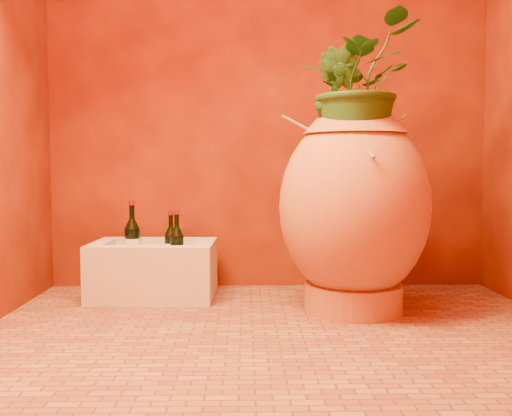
{
  "coord_description": "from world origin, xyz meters",
  "views": [
    {
      "loc": [
        -0.13,
        -2.29,
        0.69
      ],
      "look_at": [
        -0.08,
        0.35,
        0.5
      ],
      "focal_mm": 40.0,
      "sensor_mm": 36.0,
      "label": 1
    }
  ],
  "objects_px": {
    "wine_bottle_a": "(171,246)",
    "wine_bottle_b": "(132,241)",
    "stone_basin": "(154,271)",
    "wine_bottle_c": "(177,248)",
    "amphora": "(354,206)",
    "wall_tap": "(333,150)"
  },
  "relations": [
    {
      "from": "wine_bottle_a",
      "to": "wine_bottle_b",
      "type": "xyz_separation_m",
      "value": [
        -0.21,
        0.04,
        0.02
      ]
    },
    {
      "from": "stone_basin",
      "to": "wine_bottle_a",
      "type": "height_order",
      "value": "wine_bottle_a"
    },
    {
      "from": "wine_bottle_b",
      "to": "wine_bottle_c",
      "type": "bearing_deg",
      "value": -27.78
    },
    {
      "from": "wine_bottle_b",
      "to": "wine_bottle_a",
      "type": "bearing_deg",
      "value": -10.17
    },
    {
      "from": "amphora",
      "to": "wall_tap",
      "type": "height_order",
      "value": "amphora"
    },
    {
      "from": "wine_bottle_b",
      "to": "wall_tap",
      "type": "relative_size",
      "value": 2.05
    },
    {
      "from": "stone_basin",
      "to": "wine_bottle_c",
      "type": "distance_m",
      "value": 0.19
    },
    {
      "from": "stone_basin",
      "to": "wall_tap",
      "type": "height_order",
      "value": "wall_tap"
    },
    {
      "from": "wine_bottle_c",
      "to": "wall_tap",
      "type": "height_order",
      "value": "wall_tap"
    },
    {
      "from": "wine_bottle_a",
      "to": "wall_tap",
      "type": "relative_size",
      "value": 1.73
    },
    {
      "from": "stone_basin",
      "to": "wine_bottle_b",
      "type": "bearing_deg",
      "value": 144.25
    },
    {
      "from": "stone_basin",
      "to": "wine_bottle_c",
      "type": "bearing_deg",
      "value": -18.41
    },
    {
      "from": "amphora",
      "to": "stone_basin",
      "type": "xyz_separation_m",
      "value": [
        -1.0,
        0.3,
        -0.37
      ]
    },
    {
      "from": "wall_tap",
      "to": "stone_basin",
      "type": "bearing_deg",
      "value": -167.77
    },
    {
      "from": "amphora",
      "to": "wall_tap",
      "type": "xyz_separation_m",
      "value": [
        -0.03,
        0.51,
        0.28
      ]
    },
    {
      "from": "amphora",
      "to": "wine_bottle_b",
      "type": "height_order",
      "value": "amphora"
    },
    {
      "from": "wall_tap",
      "to": "wine_bottle_b",
      "type": "bearing_deg",
      "value": -173.88
    },
    {
      "from": "wine_bottle_c",
      "to": "stone_basin",
      "type": "bearing_deg",
      "value": 161.59
    },
    {
      "from": "wine_bottle_c",
      "to": "wine_bottle_b",
      "type": "bearing_deg",
      "value": 152.22
    },
    {
      "from": "amphora",
      "to": "wine_bottle_a",
      "type": "height_order",
      "value": "amphora"
    },
    {
      "from": "wine_bottle_b",
      "to": "wine_bottle_c",
      "type": "distance_m",
      "value": 0.29
    },
    {
      "from": "wine_bottle_c",
      "to": "amphora",
      "type": "bearing_deg",
      "value": -16.42
    }
  ]
}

